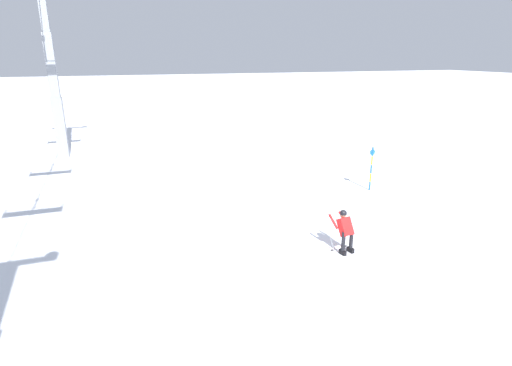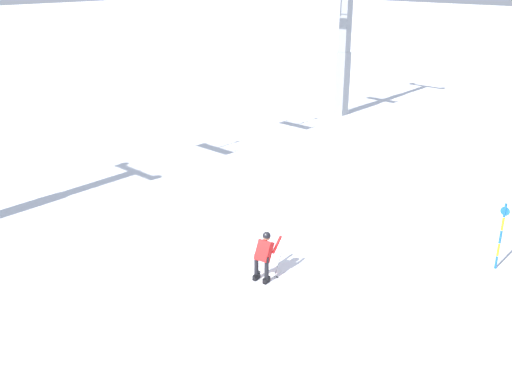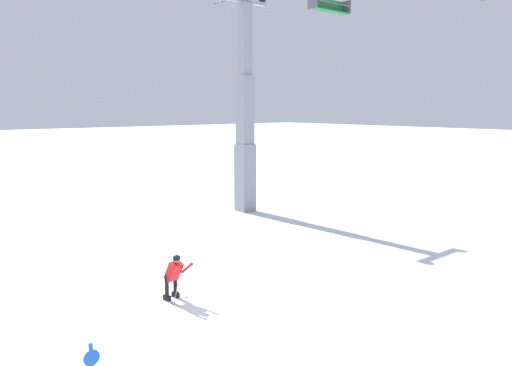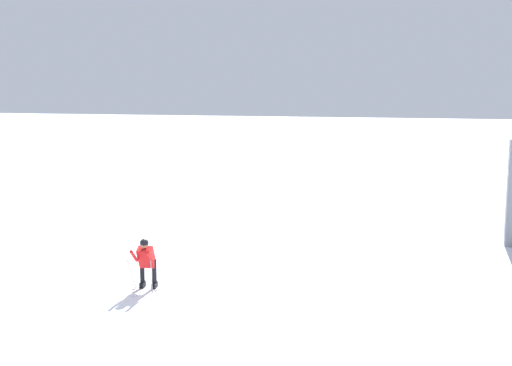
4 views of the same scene
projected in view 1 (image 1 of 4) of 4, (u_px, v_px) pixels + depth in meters
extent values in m
plane|color=white|center=(340.00, 260.00, 13.65)|extent=(260.00, 260.00, 0.00)
cube|color=white|center=(342.00, 255.00, 13.99)|extent=(1.66, 0.41, 0.01)
cube|color=black|center=(343.00, 252.00, 13.96)|extent=(0.30, 0.16, 0.16)
cylinder|color=black|center=(343.00, 241.00, 13.84)|extent=(0.13, 0.13, 0.67)
cube|color=white|center=(350.00, 252.00, 14.16)|extent=(1.66, 0.41, 0.01)
cube|color=black|center=(350.00, 250.00, 14.14)|extent=(0.30, 0.16, 0.16)
cylinder|color=black|center=(351.00, 239.00, 14.01)|extent=(0.13, 0.13, 0.67)
cube|color=red|center=(345.00, 227.00, 13.91)|extent=(0.59, 0.51, 0.67)
sphere|color=#997051|center=(343.00, 214.00, 13.90)|extent=(0.22, 0.22, 0.22)
sphere|color=black|center=(343.00, 213.00, 13.89)|extent=(0.24, 0.24, 0.24)
cylinder|color=red|center=(333.00, 221.00, 14.06)|extent=(0.51, 0.18, 0.44)
cylinder|color=gray|center=(330.00, 237.00, 14.25)|extent=(0.44, 0.23, 1.16)
cylinder|color=black|center=(332.00, 250.00, 14.21)|extent=(0.07, 0.07, 0.01)
cylinder|color=red|center=(343.00, 219.00, 14.28)|extent=(0.51, 0.18, 0.44)
cylinder|color=gray|center=(342.00, 234.00, 14.52)|extent=(0.48, 0.05, 1.16)
cylinder|color=black|center=(346.00, 246.00, 14.52)|extent=(0.07, 0.07, 0.01)
cube|color=gray|center=(60.00, 128.00, 26.64)|extent=(0.65, 0.65, 3.90)
cube|color=gray|center=(51.00, 66.00, 25.46)|extent=(0.55, 0.55, 3.90)
cylinder|color=blue|center=(370.00, 186.00, 20.57)|extent=(0.07, 0.07, 0.44)
cylinder|color=yellow|center=(370.00, 177.00, 20.44)|extent=(0.07, 0.07, 0.44)
cylinder|color=blue|center=(371.00, 169.00, 20.30)|extent=(0.07, 0.07, 0.44)
cylinder|color=yellow|center=(372.00, 160.00, 20.17)|extent=(0.07, 0.07, 0.44)
cylinder|color=blue|center=(373.00, 152.00, 20.04)|extent=(0.07, 0.07, 0.44)
cylinder|color=blue|center=(372.00, 152.00, 20.06)|extent=(0.02, 0.28, 0.28)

